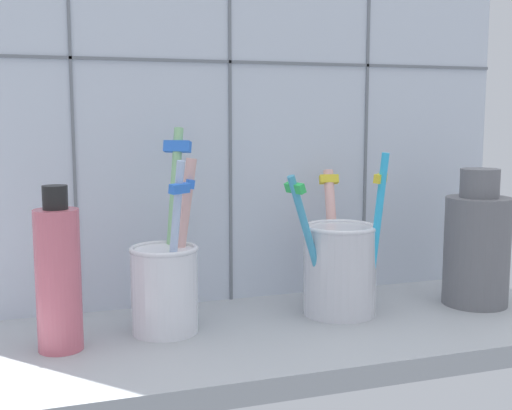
{
  "coord_description": "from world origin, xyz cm",
  "views": [
    {
      "loc": [
        -20.01,
        -56.47,
        22.09
      ],
      "look_at": [
        0.0,
        2.47,
        13.49
      ],
      "focal_mm": 46.61,
      "sensor_mm": 36.0,
      "label": 1
    }
  ],
  "objects_px": {
    "toothbrush_cup_right": "(340,266)",
    "soap_bottle": "(58,276)",
    "toothbrush_cup_left": "(166,281)",
    "ceramic_vase": "(477,245)"
  },
  "relations": [
    {
      "from": "toothbrush_cup_right",
      "to": "soap_bottle",
      "type": "bearing_deg",
      "value": -176.29
    },
    {
      "from": "soap_bottle",
      "to": "toothbrush_cup_left",
      "type": "bearing_deg",
      "value": 10.77
    },
    {
      "from": "toothbrush_cup_right",
      "to": "soap_bottle",
      "type": "distance_m",
      "value": 0.27
    },
    {
      "from": "toothbrush_cup_right",
      "to": "ceramic_vase",
      "type": "height_order",
      "value": "toothbrush_cup_right"
    },
    {
      "from": "toothbrush_cup_right",
      "to": "ceramic_vase",
      "type": "xyz_separation_m",
      "value": [
        0.15,
        -0.02,
        0.01
      ]
    },
    {
      "from": "toothbrush_cup_left",
      "to": "toothbrush_cup_right",
      "type": "bearing_deg",
      "value": -0.17
    },
    {
      "from": "toothbrush_cup_left",
      "to": "toothbrush_cup_right",
      "type": "distance_m",
      "value": 0.18
    },
    {
      "from": "toothbrush_cup_left",
      "to": "ceramic_vase",
      "type": "xyz_separation_m",
      "value": [
        0.33,
        -0.02,
        0.02
      ]
    },
    {
      "from": "toothbrush_cup_left",
      "to": "ceramic_vase",
      "type": "distance_m",
      "value": 0.33
    },
    {
      "from": "toothbrush_cup_left",
      "to": "soap_bottle",
      "type": "bearing_deg",
      "value": -169.23
    }
  ]
}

